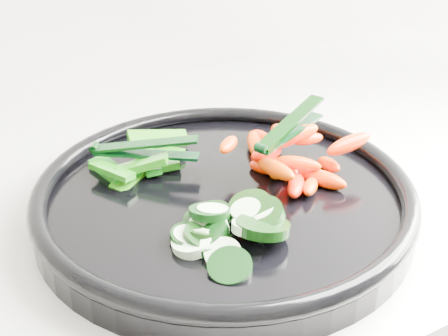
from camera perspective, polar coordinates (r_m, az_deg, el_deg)
veggie_tray at (r=0.62m, az=0.00°, el=-2.82°), size 0.40×0.40×0.04m
cucumber_pile at (r=0.55m, az=-0.28°, el=-5.62°), size 0.12×0.12×0.04m
carrot_pile at (r=0.65m, az=5.93°, el=1.15°), size 0.15×0.16×0.05m
pepper_pile at (r=0.66m, az=-7.82°, el=0.42°), size 0.12×0.09×0.04m
tong_carrot at (r=0.64m, az=5.95°, el=3.63°), size 0.11×0.06×0.02m
tong_pepper at (r=0.65m, az=-7.46°, el=1.73°), size 0.10×0.08×0.02m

